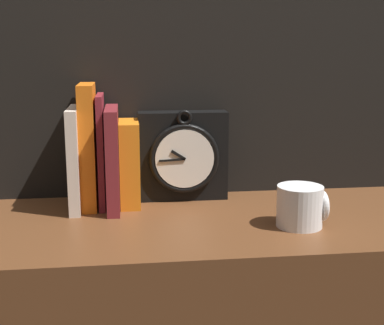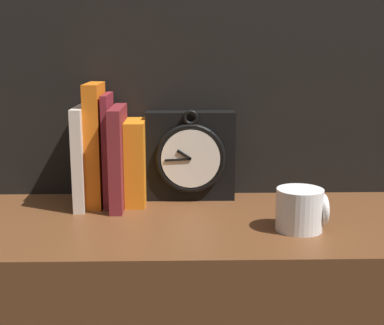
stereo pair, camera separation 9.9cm
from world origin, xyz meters
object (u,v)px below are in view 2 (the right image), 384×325
book_slot0_cream (83,156)px  mug (301,210)px  book_slot1_orange (96,144)px  book_slot3_maroon (119,157)px  book_slot2_maroon (108,149)px  book_slot4_orange (136,162)px  clock (191,156)px

book_slot0_cream → mug: bearing=-22.2°
book_slot1_orange → book_slot3_maroon: bearing=-19.6°
book_slot1_orange → book_slot2_maroon: (0.03, 0.00, -0.01)m
book_slot4_orange → book_slot2_maroon: bearing=-177.2°
book_slot2_maroon → mug: book_slot2_maroon is taller
book_slot4_orange → book_slot0_cream: bearing=-172.3°
book_slot3_maroon → mug: 0.39m
book_slot1_orange → book_slot2_maroon: 0.03m
book_slot4_orange → mug: book_slot4_orange is taller
book_slot4_orange → mug: bearing=-30.9°
book_slot1_orange → book_slot4_orange: bearing=3.1°
book_slot3_maroon → book_slot2_maroon: bearing=140.3°
book_slot3_maroon → book_slot1_orange: bearing=160.4°
book_slot0_cream → book_slot3_maroon: same height
book_slot1_orange → mug: size_ratio=2.79×
book_slot0_cream → book_slot2_maroon: bearing=12.8°
book_slot4_orange → book_slot3_maroon: bearing=-147.2°
clock → book_slot4_orange: size_ratio=1.13×
book_slot2_maroon → mug: size_ratio=2.55×
clock → book_slot4_orange: clock is taller
book_slot1_orange → book_slot3_maroon: book_slot1_orange is taller
book_slot2_maroon → clock: bearing=9.0°
clock → mug: size_ratio=2.19×
clock → book_slot1_orange: book_slot1_orange is taller
book_slot0_cream → book_slot3_maroon: (0.07, -0.01, -0.00)m
clock → book_slot1_orange: size_ratio=0.78×
clock → book_slot0_cream: bearing=-170.1°
clock → book_slot0_cream: 0.23m
clock → book_slot3_maroon: (-0.15, -0.05, 0.01)m
book_slot0_cream → book_slot1_orange: (0.03, 0.01, 0.02)m
clock → book_slot2_maroon: (-0.17, -0.03, 0.02)m
book_slot3_maroon → book_slot4_orange: (0.03, 0.02, -0.02)m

